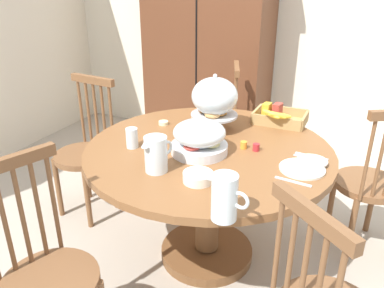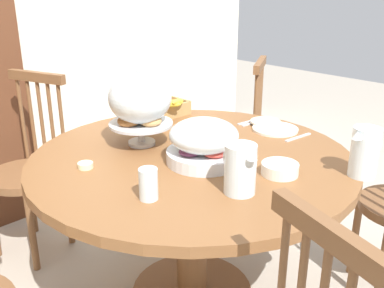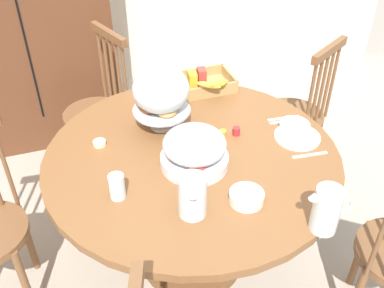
{
  "view_description": "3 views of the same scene",
  "coord_description": "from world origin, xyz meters",
  "px_view_note": "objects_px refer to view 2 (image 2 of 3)",
  "views": [
    {
      "loc": [
        0.62,
        -1.86,
        1.62
      ],
      "look_at": [
        -0.21,
        -0.07,
        0.74
      ],
      "focal_mm": 36.41,
      "sensor_mm": 36.0,
      "label": 1
    },
    {
      "loc": [
        -1.32,
        -1.3,
        1.44
      ],
      "look_at": [
        -0.11,
        -0.07,
        0.79
      ],
      "focal_mm": 41.81,
      "sensor_mm": 36.0,
      "label": 2
    },
    {
      "loc": [
        -0.63,
        -1.57,
        1.98
      ],
      "look_at": [
        -0.11,
        -0.07,
        0.79
      ],
      "focal_mm": 41.41,
      "sensor_mm": 36.0,
      "label": 3
    }
  ],
  "objects_px": {
    "dining_table": "(192,195)",
    "pastry_stand_with_dome": "(140,101)",
    "cereal_basket": "(157,109)",
    "cereal_bowl": "(280,169)",
    "windsor_chair_host_seat": "(29,174)",
    "china_plate_large": "(275,129)",
    "orange_juice_pitcher": "(364,154)",
    "milk_pitcher": "(240,171)",
    "china_plate_small": "(265,122)",
    "windsor_chair_far_side": "(235,141)",
    "butter_dish": "(85,165)",
    "fruit_platter_covered": "(204,142)",
    "drinking_glass": "(148,184)"
  },
  "relations": [
    {
      "from": "dining_table",
      "to": "pastry_stand_with_dome",
      "type": "xyz_separation_m",
      "value": [
        -0.07,
        0.25,
        0.38
      ]
    },
    {
      "from": "pastry_stand_with_dome",
      "to": "orange_juice_pitcher",
      "type": "distance_m",
      "value": 0.93
    },
    {
      "from": "dining_table",
      "to": "china_plate_large",
      "type": "xyz_separation_m",
      "value": [
        0.51,
        -0.05,
        0.19
      ]
    },
    {
      "from": "windsor_chair_host_seat",
      "to": "butter_dish",
      "type": "height_order",
      "value": "windsor_chair_host_seat"
    },
    {
      "from": "dining_table",
      "to": "pastry_stand_with_dome",
      "type": "height_order",
      "value": "pastry_stand_with_dome"
    },
    {
      "from": "cereal_basket",
      "to": "dining_table",
      "type": "bearing_deg",
      "value": -115.75
    },
    {
      "from": "dining_table",
      "to": "cereal_basket",
      "type": "relative_size",
      "value": 4.28
    },
    {
      "from": "orange_juice_pitcher",
      "to": "windsor_chair_host_seat",
      "type": "bearing_deg",
      "value": 112.28
    },
    {
      "from": "dining_table",
      "to": "pastry_stand_with_dome",
      "type": "distance_m",
      "value": 0.46
    },
    {
      "from": "windsor_chair_far_side",
      "to": "china_plate_large",
      "type": "distance_m",
      "value": 0.7
    },
    {
      "from": "dining_table",
      "to": "china_plate_small",
      "type": "xyz_separation_m",
      "value": [
        0.55,
        0.03,
        0.2
      ]
    },
    {
      "from": "orange_juice_pitcher",
      "to": "cereal_bowl",
      "type": "height_order",
      "value": "orange_juice_pitcher"
    },
    {
      "from": "windsor_chair_host_seat",
      "to": "china_plate_large",
      "type": "xyz_separation_m",
      "value": [
        0.82,
        -0.98,
        0.29
      ]
    },
    {
      "from": "dining_table",
      "to": "orange_juice_pitcher",
      "type": "height_order",
      "value": "orange_juice_pitcher"
    },
    {
      "from": "windsor_chair_far_side",
      "to": "china_plate_small",
      "type": "height_order",
      "value": "windsor_chair_far_side"
    },
    {
      "from": "orange_juice_pitcher",
      "to": "china_plate_small",
      "type": "relative_size",
      "value": 1.26
    },
    {
      "from": "cereal_bowl",
      "to": "pastry_stand_with_dome",
      "type": "bearing_deg",
      "value": 105.52
    },
    {
      "from": "china_plate_large",
      "to": "drinking_glass",
      "type": "xyz_separation_m",
      "value": [
        -0.89,
        -0.12,
        0.05
      ]
    },
    {
      "from": "windsor_chair_far_side",
      "to": "milk_pitcher",
      "type": "distance_m",
      "value": 1.33
    },
    {
      "from": "fruit_platter_covered",
      "to": "drinking_glass",
      "type": "xyz_separation_m",
      "value": [
        -0.36,
        -0.09,
        -0.03
      ]
    },
    {
      "from": "windsor_chair_far_side",
      "to": "china_plate_large",
      "type": "height_order",
      "value": "windsor_chair_far_side"
    },
    {
      "from": "windsor_chair_far_side",
      "to": "orange_juice_pitcher",
      "type": "distance_m",
      "value": 1.25
    },
    {
      "from": "windsor_chair_host_seat",
      "to": "milk_pitcher",
      "type": "relative_size",
      "value": 5.13
    },
    {
      "from": "pastry_stand_with_dome",
      "to": "china_plate_small",
      "type": "bearing_deg",
      "value": -19.56
    },
    {
      "from": "milk_pitcher",
      "to": "cereal_basket",
      "type": "distance_m",
      "value": 0.96
    },
    {
      "from": "china_plate_small",
      "to": "china_plate_large",
      "type": "bearing_deg",
      "value": -111.52
    },
    {
      "from": "dining_table",
      "to": "milk_pitcher",
      "type": "height_order",
      "value": "milk_pitcher"
    },
    {
      "from": "butter_dish",
      "to": "drinking_glass",
      "type": "bearing_deg",
      "value": -88.05
    },
    {
      "from": "windsor_chair_host_seat",
      "to": "china_plate_large",
      "type": "distance_m",
      "value": 1.31
    },
    {
      "from": "cereal_bowl",
      "to": "milk_pitcher",
      "type": "bearing_deg",
      "value": 177.03
    },
    {
      "from": "fruit_platter_covered",
      "to": "butter_dish",
      "type": "relative_size",
      "value": 5.0
    },
    {
      "from": "dining_table",
      "to": "cereal_bowl",
      "type": "xyz_separation_m",
      "value": [
        0.1,
        -0.37,
        0.21
      ]
    },
    {
      "from": "windsor_chair_host_seat",
      "to": "china_plate_small",
      "type": "height_order",
      "value": "windsor_chair_host_seat"
    },
    {
      "from": "fruit_platter_covered",
      "to": "drinking_glass",
      "type": "relative_size",
      "value": 2.73
    },
    {
      "from": "pastry_stand_with_dome",
      "to": "orange_juice_pitcher",
      "type": "bearing_deg",
      "value": -65.57
    },
    {
      "from": "orange_juice_pitcher",
      "to": "drinking_glass",
      "type": "distance_m",
      "value": 0.8
    },
    {
      "from": "fruit_platter_covered",
      "to": "china_plate_small",
      "type": "bearing_deg",
      "value": 11.51
    },
    {
      "from": "china_plate_large",
      "to": "windsor_chair_host_seat",
      "type": "bearing_deg",
      "value": 130.02
    },
    {
      "from": "windsor_chair_host_seat",
      "to": "drinking_glass",
      "type": "distance_m",
      "value": 1.16
    },
    {
      "from": "china_plate_large",
      "to": "butter_dish",
      "type": "relative_size",
      "value": 3.67
    },
    {
      "from": "pastry_stand_with_dome",
      "to": "drinking_glass",
      "type": "bearing_deg",
      "value": -125.82
    },
    {
      "from": "windsor_chair_host_seat",
      "to": "orange_juice_pitcher",
      "type": "distance_m",
      "value": 1.68
    },
    {
      "from": "fruit_platter_covered",
      "to": "cereal_basket",
      "type": "relative_size",
      "value": 0.95
    },
    {
      "from": "cereal_basket",
      "to": "cereal_bowl",
      "type": "xyz_separation_m",
      "value": [
        -0.15,
        -0.89,
        -0.02
      ]
    },
    {
      "from": "milk_pitcher",
      "to": "windsor_chair_host_seat",
      "type": "bearing_deg",
      "value": 98.35
    },
    {
      "from": "dining_table",
      "to": "drinking_glass",
      "type": "relative_size",
      "value": 12.28
    },
    {
      "from": "windsor_chair_host_seat",
      "to": "cereal_bowl",
      "type": "xyz_separation_m",
      "value": [
        0.41,
        -1.29,
        0.31
      ]
    },
    {
      "from": "fruit_platter_covered",
      "to": "butter_dish",
      "type": "bearing_deg",
      "value": 142.74
    },
    {
      "from": "fruit_platter_covered",
      "to": "drinking_glass",
      "type": "bearing_deg",
      "value": -165.71
    },
    {
      "from": "windsor_chair_far_side",
      "to": "butter_dish",
      "type": "bearing_deg",
      "value": -167.2
    }
  ]
}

